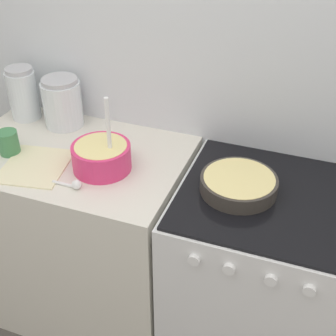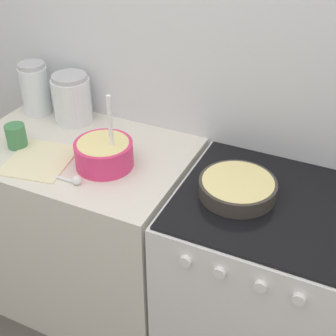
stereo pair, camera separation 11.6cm
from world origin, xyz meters
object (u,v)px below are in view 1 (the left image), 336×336
object	(u,v)px
stove	(257,281)
storage_jar_left	(24,97)
mixing_bowl	(102,155)
tin_can	(8,143)
storage_jar_middle	(63,105)
baking_pan	(239,184)

from	to	relation	value
stove	storage_jar_left	world-z (taller)	storage_jar_left
mixing_bowl	tin_can	size ratio (longest dim) A/B	3.14
storage_jar_left	tin_can	xyz separation A→B (m)	(0.11, -0.29, -0.05)
stove	mixing_bowl	bearing A→B (deg)	-175.59
storage_jar_left	tin_can	size ratio (longest dim) A/B	2.45
storage_jar_middle	storage_jar_left	bearing A→B (deg)	180.00
tin_can	mixing_bowl	bearing A→B (deg)	4.43
storage_jar_left	storage_jar_middle	xyz separation A→B (m)	(0.20, -0.00, -0.01)
stove	tin_can	world-z (taller)	tin_can
stove	tin_can	size ratio (longest dim) A/B	9.08
stove	baking_pan	size ratio (longest dim) A/B	3.20
mixing_bowl	tin_can	bearing A→B (deg)	-175.57
mixing_bowl	storage_jar_middle	bearing A→B (deg)	141.07
mixing_bowl	baking_pan	bearing A→B (deg)	4.18
baking_pan	storage_jar_middle	size ratio (longest dim) A/B	1.26
storage_jar_middle	tin_can	size ratio (longest dim) A/B	2.25
mixing_bowl	storage_jar_left	distance (m)	0.58
storage_jar_left	tin_can	bearing A→B (deg)	-68.23
stove	storage_jar_middle	distance (m)	1.12
storage_jar_middle	tin_can	distance (m)	0.30
baking_pan	storage_jar_left	distance (m)	1.06
storage_jar_left	storage_jar_middle	world-z (taller)	storage_jar_left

